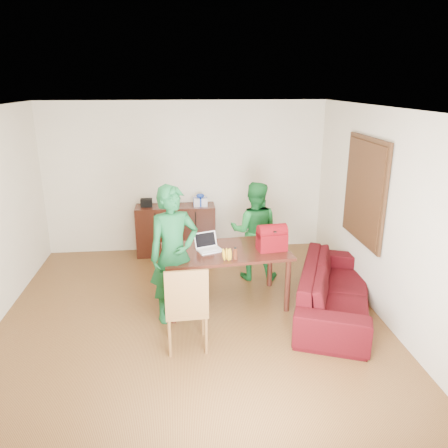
{
  "coord_description": "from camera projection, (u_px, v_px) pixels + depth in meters",
  "views": [
    {
      "loc": [
        -0.09,
        -4.99,
        2.99
      ],
      "look_at": [
        0.49,
        0.75,
        1.11
      ],
      "focal_mm": 35.0,
      "sensor_mm": 36.0,
      "label": 1
    }
  ],
  "objects": [
    {
      "name": "room",
      "position": [
        190.0,
        225.0,
        5.38
      ],
      "size": [
        5.2,
        5.7,
        2.9
      ],
      "color": "#4C2713",
      "rests_on": "ground"
    },
    {
      "name": "table",
      "position": [
        225.0,
        257.0,
        6.0
      ],
      "size": [
        1.79,
        1.12,
        0.8
      ],
      "rotation": [
        0.0,
        0.0,
        0.1
      ],
      "color": "black",
      "rests_on": "ground"
    },
    {
      "name": "chair",
      "position": [
        187.0,
        323.0,
        5.09
      ],
      "size": [
        0.5,
        0.48,
        1.06
      ],
      "rotation": [
        0.0,
        0.0,
        0.05
      ],
      "color": "brown",
      "rests_on": "ground"
    },
    {
      "name": "person_near",
      "position": [
        174.0,
        255.0,
        5.54
      ],
      "size": [
        0.77,
        0.64,
        1.81
      ],
      "primitive_type": "imported",
      "rotation": [
        0.0,
        0.0,
        0.36
      ],
      "color": "#135629",
      "rests_on": "ground"
    },
    {
      "name": "person_far",
      "position": [
        254.0,
        231.0,
        6.8
      ],
      "size": [
        0.87,
        0.74,
        1.56
      ],
      "primitive_type": "imported",
      "rotation": [
        0.0,
        0.0,
        2.92
      ],
      "color": "#166627",
      "rests_on": "ground"
    },
    {
      "name": "laptop",
      "position": [
        210.0,
        248.0,
        5.93
      ],
      "size": [
        0.38,
        0.32,
        0.23
      ],
      "rotation": [
        0.0,
        0.0,
        0.35
      ],
      "color": "white",
      "rests_on": "table"
    },
    {
      "name": "bananas",
      "position": [
        227.0,
        258.0,
        5.62
      ],
      "size": [
        0.19,
        0.16,
        0.06
      ],
      "primitive_type": null,
      "rotation": [
        0.0,
        0.0,
        0.4
      ],
      "color": "gold",
      "rests_on": "table"
    },
    {
      "name": "bottle",
      "position": [
        235.0,
        253.0,
        5.63
      ],
      "size": [
        0.07,
        0.07,
        0.17
      ],
      "primitive_type": "cylinder",
      "rotation": [
        0.0,
        0.0,
        0.36
      ],
      "color": "#522212",
      "rests_on": "table"
    },
    {
      "name": "red_bag",
      "position": [
        272.0,
        240.0,
        5.93
      ],
      "size": [
        0.42,
        0.28,
        0.29
      ],
      "primitive_type": "cube",
      "rotation": [
        0.0,
        0.0,
        0.14
      ],
      "color": "maroon",
      "rests_on": "table"
    },
    {
      "name": "sofa",
      "position": [
        335.0,
        288.0,
        5.9
      ],
      "size": [
        1.64,
        2.42,
        0.66
      ],
      "primitive_type": "imported",
      "rotation": [
        0.0,
        0.0,
        1.2
      ],
      "color": "#340806",
      "rests_on": "ground"
    }
  ]
}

